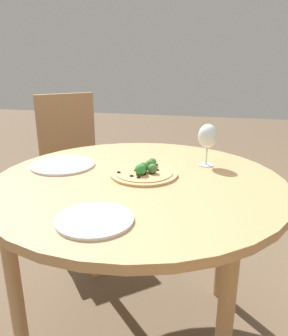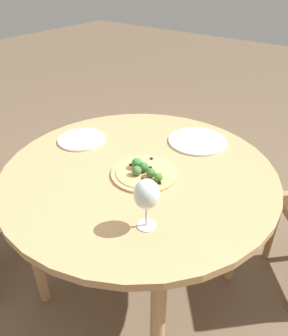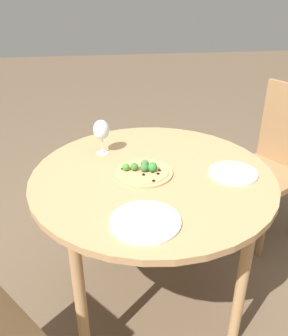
% 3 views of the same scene
% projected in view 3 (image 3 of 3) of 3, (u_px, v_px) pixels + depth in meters
% --- Properties ---
extents(ground_plane, '(12.00, 12.00, 0.00)m').
position_uv_depth(ground_plane, '(151.00, 292.00, 2.06)').
color(ground_plane, brown).
extents(dining_table, '(1.11, 1.11, 0.75)m').
position_uv_depth(dining_table, '(153.00, 189.00, 1.74)').
color(dining_table, tan).
rests_on(dining_table, ground_plane).
extents(chair_2, '(0.55, 0.55, 0.97)m').
position_uv_depth(chair_2, '(273.00, 161.00, 2.32)').
color(chair_2, '#997047').
rests_on(chair_2, ground_plane).
extents(pizza, '(0.26, 0.26, 0.06)m').
position_uv_depth(pizza, '(144.00, 171.00, 1.70)').
color(pizza, tan).
rests_on(pizza, dining_table).
extents(wine_glass, '(0.08, 0.08, 0.18)m').
position_uv_depth(wine_glass, '(101.00, 130.00, 1.83)').
color(wine_glass, silver).
rests_on(wine_glass, dining_table).
extents(plate_near, '(0.22, 0.22, 0.01)m').
position_uv_depth(plate_near, '(233.00, 173.00, 1.70)').
color(plate_near, silver).
rests_on(plate_near, dining_table).
extents(plate_far, '(0.27, 0.27, 0.01)m').
position_uv_depth(plate_far, '(145.00, 221.00, 1.39)').
color(plate_far, silver).
rests_on(plate_far, dining_table).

